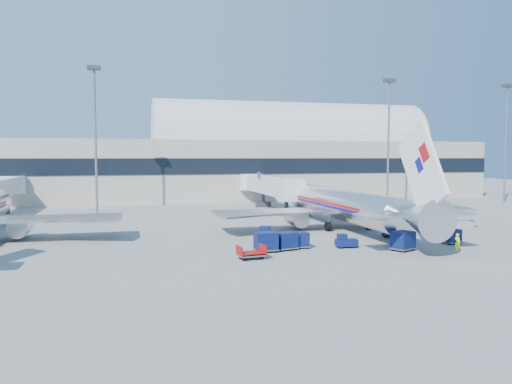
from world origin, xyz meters
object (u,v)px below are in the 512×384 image
object	(u,v)px
tug_right	(395,231)
cart_solo_far	(451,236)
cart_train_c	(266,241)
mast_west	(95,117)
tug_left	(265,234)
cart_open_red	(251,254)
airliner_main	(345,205)
cart_train_b	(286,241)
barrier_mid	(439,225)
tug_lead	(346,241)
jetbridge_near	(267,185)
cart_train_a	(300,240)
mast_east	(389,123)
cart_solo_near	(403,240)
barrier_far	(463,224)
mast_far_east	(506,125)
ramp_worker	(458,242)
barrier_near	(415,226)

from	to	relation	value
tug_right	cart_solo_far	xyz separation A→B (m)	(3.59, -4.81, 0.02)
cart_train_c	mast_west	bearing A→B (deg)	112.83
tug_left	cart_open_red	bearing A→B (deg)	178.41
tug_right	airliner_main	bearing A→B (deg)	160.62
mast_west	cart_train_b	xyz separation A→B (m)	(18.93, -36.59, -13.89)
barrier_mid	tug_lead	xyz separation A→B (m)	(-16.46, -8.87, 0.16)
tug_left	cart_train_b	distance (m)	5.41
jetbridge_near	cart_train_b	distance (m)	38.50
cart_train_a	cart_open_red	distance (m)	6.84
mast_east	tug_left	xyz separation A→B (m)	(-31.58, -31.20, -14.06)
tug_right	cart_solo_far	world-z (taller)	tug_right
cart_solo_near	cart_train_c	bearing A→B (deg)	144.03
cart_train_b	cart_solo_far	distance (m)	17.17
mast_east	barrier_far	bearing A→B (deg)	-100.92
tug_left	mast_far_east	bearing A→B (deg)	-39.60
airliner_main	mast_far_east	xyz separation A→B (m)	(45.00, 25.49, 11.87)
barrier_mid	cart_open_red	distance (m)	29.07
mast_east	mast_far_east	bearing A→B (deg)	0.00
jetbridge_near	cart_solo_near	distance (m)	40.61
airliner_main	cart_open_red	size ratio (longest dim) A/B	15.33
mast_east	tug_right	size ratio (longest dim) A/B	7.97
tug_left	airliner_main	bearing A→B (deg)	-42.25
mast_east	barrier_mid	bearing A→B (deg)	-107.26
mast_far_east	ramp_worker	size ratio (longest dim) A/B	13.67
cart_train_a	cart_solo_far	size ratio (longest dim) A/B	0.97
ramp_worker	cart_open_red	bearing A→B (deg)	75.70
barrier_mid	cart_open_red	size ratio (longest dim) A/B	1.23
mast_east	tug_lead	xyz separation A→B (m)	(-25.16, -36.87, -14.18)
barrier_mid	tug_left	distance (m)	23.11
cart_solo_far	tug_left	bearing A→B (deg)	151.38
mast_west	barrier_mid	distance (m)	51.92
tug_lead	cart_open_red	world-z (taller)	tug_lead
mast_west	barrier_far	xyz separation A→B (m)	(44.60, -28.00, -14.34)
cart_solo_near	ramp_worker	xyz separation A→B (m)	(4.87, -1.38, -0.15)
mast_west	ramp_worker	distance (m)	55.22
mast_far_east	cart_solo_far	world-z (taller)	mast_far_east
tug_left	cart_solo_near	bearing A→B (deg)	-106.18
tug_left	ramp_worker	bearing A→B (deg)	-100.36
cart_train_a	ramp_worker	distance (m)	14.64
barrier_far	cart_train_a	distance (m)	25.47
mast_far_east	cart_train_c	size ratio (longest dim) A/B	10.61
barrier_near	cart_open_red	size ratio (longest dim) A/B	1.23
mast_west	cart_train_c	xyz separation A→B (m)	(16.81, -37.05, -13.81)
jetbridge_near	cart_solo_far	world-z (taller)	jetbridge_near
tug_right	cart_train_c	size ratio (longest dim) A/B	1.33
barrier_mid	cart_train_b	distance (m)	23.96
mast_west	cart_solo_far	world-z (taller)	mast_west
tug_left	barrier_mid	bearing A→B (deg)	-60.51
ramp_worker	tug_right	bearing A→B (deg)	1.08
tug_right	cart_train_c	world-z (taller)	cart_train_c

